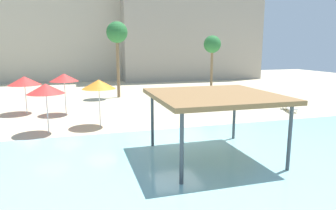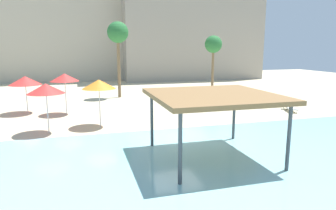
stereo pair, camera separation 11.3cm
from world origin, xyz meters
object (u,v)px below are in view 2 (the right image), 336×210
shade_pavilion (213,97)px  lounge_chair_0 (290,106)px  beach_umbrella_red_2 (65,77)px  palm_tree_3 (118,34)px  beach_umbrella_orange_0 (99,84)px  palm_tree_1 (213,45)px  beach_umbrella_red_4 (25,81)px  beach_umbrella_red_3 (46,89)px

shade_pavilion → lounge_chair_0: shade_pavilion is taller
beach_umbrella_red_2 → lounge_chair_0: bearing=-11.9°
beach_umbrella_red_2 → palm_tree_3: (4.42, 6.18, 3.16)m
beach_umbrella_orange_0 → palm_tree_1: (13.13, 13.50, 2.30)m
beach_umbrella_orange_0 → beach_umbrella_red_4: bearing=132.9°
beach_umbrella_red_3 → beach_umbrella_red_4: size_ratio=1.03×
beach_umbrella_red_2 → palm_tree_1: size_ratio=0.48×
beach_umbrella_red_3 → palm_tree_3: palm_tree_3 is taller
beach_umbrella_orange_0 → shade_pavilion: bearing=-58.0°
beach_umbrella_red_4 → beach_umbrella_orange_0: bearing=-47.1°
shade_pavilion → lounge_chair_0: (9.42, 7.35, -2.22)m
beach_umbrella_red_4 → beach_umbrella_red_3: bearing=-71.6°
beach_umbrella_red_2 → beach_umbrella_red_4: size_ratio=1.08×
shade_pavilion → beach_umbrella_red_4: shade_pavilion is taller
beach_umbrella_red_2 → beach_umbrella_red_3: size_ratio=1.05×
lounge_chair_0 → palm_tree_1: size_ratio=0.34×
shade_pavilion → beach_umbrella_red_3: bearing=139.5°
beach_umbrella_red_3 → shade_pavilion: bearing=-40.5°
palm_tree_1 → beach_umbrella_orange_0: bearing=-134.2°
beach_umbrella_red_4 → lounge_chair_0: (18.26, -4.34, -1.95)m
palm_tree_3 → beach_umbrella_red_4: bearing=-144.0°
palm_tree_1 → beach_umbrella_red_4: bearing=-154.7°
beach_umbrella_orange_0 → beach_umbrella_red_2: 4.52m
palm_tree_1 → beach_umbrella_red_2: bearing=-148.0°
beach_umbrella_orange_0 → palm_tree_3: palm_tree_3 is taller
palm_tree_1 → lounge_chair_0: bearing=-88.1°
beach_umbrella_red_4 → lounge_chair_0: beach_umbrella_red_4 is taller
beach_umbrella_orange_0 → beach_umbrella_red_3: size_ratio=1.02×
shade_pavilion → beach_umbrella_red_4: 14.66m
shade_pavilion → beach_umbrella_red_4: bearing=127.1°
beach_umbrella_red_3 → palm_tree_3: size_ratio=0.39×
beach_umbrella_red_2 → lounge_chair_0: 16.11m
lounge_chair_0 → shade_pavilion: bearing=-31.5°
palm_tree_1 → palm_tree_3: 11.29m
beach_umbrella_red_3 → palm_tree_1: bearing=41.8°
beach_umbrella_red_3 → beach_umbrella_red_4: beach_umbrella_red_3 is taller
beach_umbrella_red_2 → beach_umbrella_red_4: (-2.65, 1.04, -0.25)m
beach_umbrella_red_2 → lounge_chair_0: (15.61, -3.30, -2.19)m
shade_pavilion → beach_umbrella_red_3: size_ratio=1.82×
beach_umbrella_red_4 → lounge_chair_0: bearing=-13.4°
beach_umbrella_red_2 → lounge_chair_0: size_ratio=1.41×
beach_umbrella_orange_0 → beach_umbrella_red_3: bearing=-165.7°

